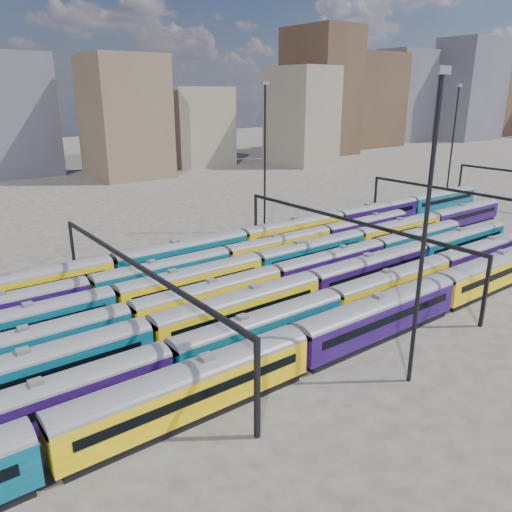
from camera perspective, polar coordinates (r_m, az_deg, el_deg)
ground at (r=63.08m, az=3.64°, el=-4.01°), size 500.00×500.00×0.00m
rake_0 at (r=51.84m, az=13.83°, el=-6.26°), size 151.31×3.16×5.33m
rake_1 at (r=60.96m, az=15.26°, el=-2.92°), size 97.07×2.85×4.78m
rake_2 at (r=47.66m, az=-12.10°, el=-8.60°), size 122.00×2.98×5.01m
rake_3 at (r=55.86m, az=-5.35°, el=-4.38°), size 93.93×2.75×4.62m
rake_4 at (r=65.19m, az=0.09°, el=-0.88°), size 116.11×2.83×4.76m
rake_5 at (r=63.82m, az=-10.54°, el=-1.69°), size 93.84×2.75×4.62m
rake_6 at (r=75.60m, az=-1.51°, el=1.94°), size 123.04×3.00×5.05m
gantry_1 at (r=50.70m, az=-13.66°, el=-1.94°), size 0.35×40.35×8.03m
gantry_2 at (r=67.59m, az=10.23°, el=3.32°), size 0.35×40.35×8.03m
gantry_3 at (r=91.47m, az=23.26°, el=5.99°), size 0.35×40.35×8.03m
mast_2 at (r=41.17m, az=18.82°, el=3.41°), size 1.40×0.50×25.60m
mast_3 at (r=87.06m, az=1.02°, el=11.70°), size 1.40×0.50×25.60m
mast_5 at (r=121.98m, az=21.59°, el=12.33°), size 1.40×0.50×25.60m
skyline at (r=207.19m, az=6.95°, el=17.23°), size 399.22×60.48×50.03m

